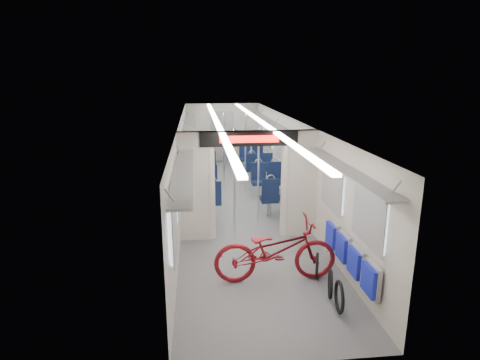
{
  "coord_description": "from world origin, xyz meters",
  "views": [
    {
      "loc": [
        -1.06,
        -10.05,
        3.41
      ],
      "look_at": [
        -0.12,
        -1.52,
        1.14
      ],
      "focal_mm": 30.0,
      "sensor_mm": 36.0,
      "label": 1
    }
  ],
  "objects": [
    {
      "name": "seat_bay_near_left",
      "position": [
        -0.93,
        0.06,
        0.52
      ],
      "size": [
        0.88,
        1.91,
        1.05
      ],
      "color": "black",
      "rests_on": "ground"
    },
    {
      "name": "bike_hoop_c",
      "position": [
        0.94,
        -3.96,
        0.2
      ],
      "size": [
        0.19,
        0.45,
        0.46
      ],
      "primitive_type": "torus",
      "rotation": [
        1.57,
        0.0,
        1.26
      ],
      "color": "black",
      "rests_on": "ground"
    },
    {
      "name": "seat_bay_far_right",
      "position": [
        0.94,
        3.41,
        0.53
      ],
      "size": [
        0.88,
        1.94,
        1.06
      ],
      "color": "black",
      "rests_on": "ground"
    },
    {
      "name": "stanchion_near_right",
      "position": [
        0.28,
        -1.58,
        1.15
      ],
      "size": [
        0.04,
        0.04,
        2.3
      ],
      "primitive_type": "cylinder",
      "color": "silver",
      "rests_on": "ground"
    },
    {
      "name": "carriage",
      "position": [
        0.0,
        -0.27,
        1.5
      ],
      "size": [
        12.0,
        12.02,
        2.31
      ],
      "color": "#515456",
      "rests_on": "ground"
    },
    {
      "name": "stanchion_far_left",
      "position": [
        -0.25,
        1.79,
        1.15
      ],
      "size": [
        0.04,
        0.04,
        2.3
      ],
      "primitive_type": "cylinder",
      "color": "silver",
      "rests_on": "ground"
    },
    {
      "name": "bike_hoop_a",
      "position": [
        0.96,
        -5.0,
        0.22
      ],
      "size": [
        0.11,
        0.5,
        0.5
      ],
      "primitive_type": "torus",
      "rotation": [
        1.57,
        0.0,
        1.44
      ],
      "color": "black",
      "rests_on": "ground"
    },
    {
      "name": "bike_hoop_b",
      "position": [
        0.96,
        -4.59,
        0.21
      ],
      "size": [
        0.17,
        0.47,
        0.47
      ],
      "primitive_type": "torus",
      "rotation": [
        1.57,
        0.0,
        1.31
      ],
      "color": "black",
      "rests_on": "ground"
    },
    {
      "name": "bicycle",
      "position": [
        0.21,
        -3.95,
        0.55
      ],
      "size": [
        2.08,
        0.73,
        1.09
      ],
      "primitive_type": "imported",
      "rotation": [
        0.0,
        0.0,
        1.57
      ],
      "color": "maroon",
      "rests_on": "ground"
    },
    {
      "name": "stanchion_near_left",
      "position": [
        -0.26,
        -1.66,
        1.15
      ],
      "size": [
        0.04,
        0.04,
        2.3
      ],
      "primitive_type": "cylinder",
      "color": "silver",
      "rests_on": "ground"
    },
    {
      "name": "seat_bay_near_right",
      "position": [
        0.94,
        0.12,
        0.53
      ],
      "size": [
        0.89,
        1.99,
        1.07
      ],
      "color": "black",
      "rests_on": "ground"
    },
    {
      "name": "flip_bench",
      "position": [
        1.35,
        -4.32,
        0.58
      ],
      "size": [
        0.12,
        2.09,
        0.5
      ],
      "color": "gray",
      "rests_on": "carriage"
    },
    {
      "name": "stanchion_far_right",
      "position": [
        0.38,
        1.58,
        1.15
      ],
      "size": [
        0.05,
        0.05,
        2.3
      ],
      "primitive_type": "cylinder",
      "color": "silver",
      "rests_on": "ground"
    },
    {
      "name": "seat_bay_far_left",
      "position": [
        -0.94,
        3.68,
        0.57
      ],
      "size": [
        0.95,
        2.27,
        1.16
      ],
      "color": "black",
      "rests_on": "ground"
    }
  ]
}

